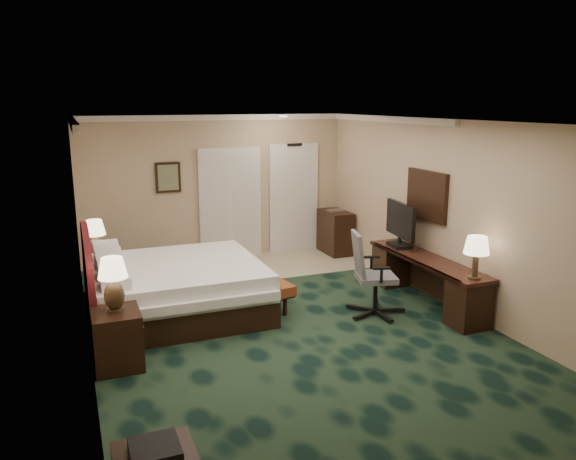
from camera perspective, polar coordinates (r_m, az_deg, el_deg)
name	(u,v)px	position (r m, az deg, el deg)	size (l,w,h in m)	color
floor	(291,329)	(7.54, 0.32, -10.03)	(5.00, 7.50, 0.00)	black
ceiling	(291,122)	(6.94, 0.34, 10.95)	(5.00, 7.50, 0.00)	silver
wall_back	(217,188)	(10.63, -7.27, 4.25)	(5.00, 0.00, 2.70)	tan
wall_front	(502,348)	(4.06, 20.93, -11.11)	(5.00, 0.00, 2.70)	tan
wall_left	(82,248)	(6.63, -20.16, -1.77)	(0.00, 7.50, 2.70)	tan
wall_right	(453,215)	(8.36, 16.44, 1.44)	(0.00, 7.50, 2.70)	tan
crown_molding	(291,126)	(6.94, 0.34, 10.53)	(5.00, 7.50, 0.10)	silver
tile_patch	(278,264)	(10.39, -1.06, -3.45)	(3.20, 1.70, 0.01)	#C4B389
headboard	(89,278)	(7.77, -19.59, -4.61)	(0.12, 2.00, 1.40)	#4E1716
entry_door	(294,199)	(11.13, 0.57, 3.18)	(1.02, 0.06, 2.18)	silver
closet_doors	(230,203)	(10.70, -5.88, 2.72)	(1.20, 0.06, 2.10)	#BDB6A8
wall_art	(168,177)	(10.37, -12.09, 5.25)	(0.45, 0.06, 0.55)	slate
wall_mirror	(427,195)	(8.77, 13.92, 3.45)	(0.05, 0.95, 0.75)	white
bed	(179,289)	(8.10, -11.06, -5.87)	(2.28, 2.12, 0.72)	white
nightstand_near	(117,339)	(6.72, -16.96, -10.54)	(0.52, 0.60, 0.65)	black
nightstand_far	(100,277)	(9.13, -18.52, -4.58)	(0.48, 0.55, 0.59)	black
lamp_near	(114,284)	(6.54, -17.30, -5.29)	(0.33, 0.33, 0.61)	black
lamp_far	(95,240)	(8.95, -18.99, -0.95)	(0.32, 0.32, 0.61)	black
bed_bench	(262,291)	(8.34, -2.68, -6.19)	(0.43, 1.24, 0.42)	maroon
desk	(426,281)	(8.58, 13.82, -5.03)	(0.52, 2.42, 0.70)	black
tv	(400,225)	(8.96, 11.33, 0.52)	(0.08, 0.91, 0.71)	black
desk_lamp	(476,257)	(7.61, 18.55, -2.66)	(0.33, 0.33, 0.57)	black
desk_chair	(376,274)	(7.94, 8.94, -4.40)	(0.69, 0.65, 1.19)	#5A5A5B
minibar	(335,232)	(11.06, 4.83, -0.24)	(0.45, 0.80, 0.85)	black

